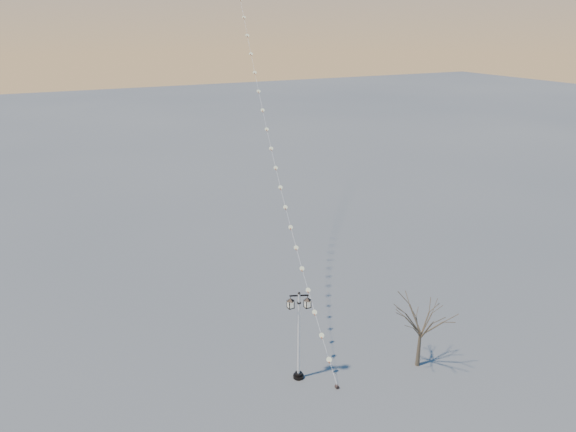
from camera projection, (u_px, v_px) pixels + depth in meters
ground at (326, 411)px, 27.10m from camera, size 300.00×300.00×0.00m
street_lamp at (299, 332)px, 28.64m from camera, size 1.30×0.80×5.36m
bare_tree at (421, 323)px, 29.79m from camera, size 2.44×2.44×4.05m
kite_train at (262, 66)px, 39.65m from camera, size 7.49×35.57×31.31m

